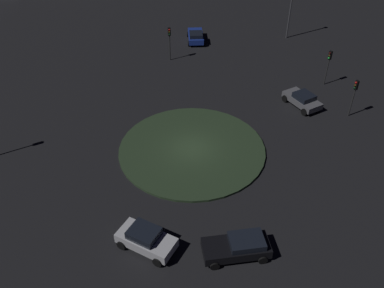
% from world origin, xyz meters
% --- Properties ---
extents(ground_plane, '(119.80, 119.80, 0.00)m').
position_xyz_m(ground_plane, '(0.00, 0.00, 0.00)').
color(ground_plane, black).
extents(roundabout_island, '(12.33, 12.33, 0.20)m').
position_xyz_m(roundabout_island, '(0.00, 0.00, 0.10)').
color(roundabout_island, '#2D4228').
rests_on(roundabout_island, ground_plane).
extents(car_grey, '(4.24, 3.50, 1.40)m').
position_xyz_m(car_grey, '(-6.80, 10.70, 0.73)').
color(car_grey, slate).
rests_on(car_grey, ground_plane).
extents(car_blue, '(4.03, 2.16, 1.41)m').
position_xyz_m(car_blue, '(-21.64, 0.57, 0.73)').
color(car_blue, '#1E38A5').
rests_on(car_blue, ground_plane).
extents(car_white, '(3.39, 4.20, 1.58)m').
position_xyz_m(car_white, '(10.07, -3.02, 0.81)').
color(car_white, white).
rests_on(car_white, ground_plane).
extents(car_black, '(2.52, 4.48, 1.41)m').
position_xyz_m(car_black, '(10.65, 2.88, 0.74)').
color(car_black, black).
rests_on(car_black, ground_plane).
extents(traffic_light_west, '(0.37, 0.33, 3.90)m').
position_xyz_m(traffic_light_west, '(-16.63, -2.44, 2.78)').
color(traffic_light_west, '#2D2D2D').
rests_on(traffic_light_west, ground_plane).
extents(traffic_light_northwest, '(0.38, 0.39, 3.79)m').
position_xyz_m(traffic_light_northwest, '(-10.93, 13.93, 2.71)').
color(traffic_light_northwest, '#2D2D2D').
rests_on(traffic_light_northwest, ground_plane).
extents(traffic_light_north_near, '(0.36, 0.39, 3.76)m').
position_xyz_m(traffic_light_north_near, '(-5.06, 14.73, 2.69)').
color(traffic_light_north_near, '#2D2D2D').
rests_on(traffic_light_north_near, ground_plane).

